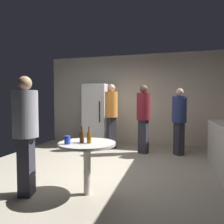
{
  "coord_description": "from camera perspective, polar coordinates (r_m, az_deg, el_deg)",
  "views": [
    {
      "loc": [
        1.19,
        -3.94,
        1.32
      ],
      "look_at": [
        0.03,
        0.25,
        1.08
      ],
      "focal_mm": 34.57,
      "sensor_mm": 36.0,
      "label": 1
    }
  ],
  "objects": [
    {
      "name": "ground_plane",
      "position": [
        4.34,
        -1.32,
        -15.29
      ],
      "size": [
        5.2,
        5.2,
        0.1
      ],
      "primitive_type": "cube",
      "color": "#B2A893"
    },
    {
      "name": "wall_back",
      "position": [
        6.68,
        5.18,
        3.36
      ],
      "size": [
        5.32,
        0.06,
        2.7
      ],
      "primitive_type": "cube",
      "color": "silver",
      "rests_on": "ground_plane"
    },
    {
      "name": "refrigerator",
      "position": [
        6.53,
        -4.11,
        -0.58
      ],
      "size": [
        0.7,
        0.68,
        1.8
      ],
      "color": "white",
      "rests_on": "ground_plane"
    },
    {
      "name": "foreground_table",
      "position": [
        3.07,
        -6.62,
        -9.93
      ],
      "size": [
        0.8,
        0.8,
        0.73
      ],
      "color": "beige",
      "rests_on": "ground_plane"
    },
    {
      "name": "beer_bottle_amber",
      "position": [
        2.98,
        -6.08,
        -6.61
      ],
      "size": [
        0.06,
        0.06,
        0.23
      ],
      "color": "#8C5919",
      "rests_on": "foreground_table"
    },
    {
      "name": "beer_bottle_brown",
      "position": [
        3.02,
        -7.9,
        -6.48
      ],
      "size": [
        0.06,
        0.06,
        0.23
      ],
      "color": "#593314",
      "rests_on": "foreground_table"
    },
    {
      "name": "plastic_cup_blue",
      "position": [
        2.97,
        -11.73,
        -7.26
      ],
      "size": [
        0.08,
        0.08,
        0.11
      ],
      "primitive_type": "cylinder",
      "color": "blue",
      "rests_on": "foreground_table"
    },
    {
      "name": "person_in_orange_shirt",
      "position": [
        5.82,
        -0.18,
        0.26
      ],
      "size": [
        0.48,
        0.48,
        1.75
      ],
      "rotation": [
        0.0,
        0.0,
        -0.85
      ],
      "color": "#2D2D38",
      "rests_on": "ground_plane"
    },
    {
      "name": "person_in_navy_shirt",
      "position": [
        5.41,
        17.35,
        -1.1
      ],
      "size": [
        0.47,
        0.47,
        1.61
      ],
      "rotation": [
        0.0,
        0.0,
        -2.54
      ],
      "color": "#2D2D38",
      "rests_on": "ground_plane"
    },
    {
      "name": "person_in_maroon_shirt",
      "position": [
        5.38,
        8.34,
        -0.38
      ],
      "size": [
        0.44,
        0.44,
        1.7
      ],
      "rotation": [
        0.0,
        0.0,
        -1.94
      ],
      "color": "#2D2D38",
      "rests_on": "ground_plane"
    },
    {
      "name": "person_in_gray_shirt",
      "position": [
        3.19,
        -21.9,
        -3.53
      ],
      "size": [
        0.41,
        0.41,
        1.65
      ],
      "rotation": [
        0.0,
        0.0,
        0.24
      ],
      "color": "#2D2D38",
      "rests_on": "ground_plane"
    }
  ]
}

